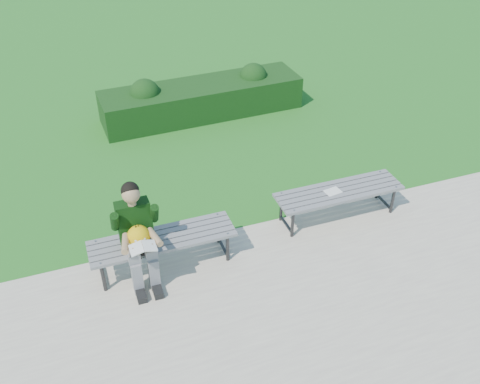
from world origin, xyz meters
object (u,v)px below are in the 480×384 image
bench_left (163,241)px  hedge (202,98)px  bench_right (339,193)px  paper_sheet (333,191)px  seated_boy (137,232)px

bench_left → hedge: bearing=66.8°
hedge → bench_left: (-1.67, -3.89, 0.08)m
bench_right → bench_left: bearing=-176.6°
paper_sheet → seated_boy: bearing=-174.8°
seated_boy → paper_sheet: (2.73, 0.25, -0.24)m
bench_right → seated_boy: (-2.83, -0.25, 0.30)m
paper_sheet → hedge: bearing=101.6°
hedge → seated_boy: 4.46m
hedge → bench_right: 3.84m
paper_sheet → bench_right: bearing=-0.0°
hedge → paper_sheet: (0.77, -3.74, 0.14)m
seated_boy → bench_right: bearing=5.0°
bench_right → seated_boy: bearing=-175.0°
bench_right → seated_boy: 2.86m
hedge → bench_right: (0.87, -3.74, 0.08)m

